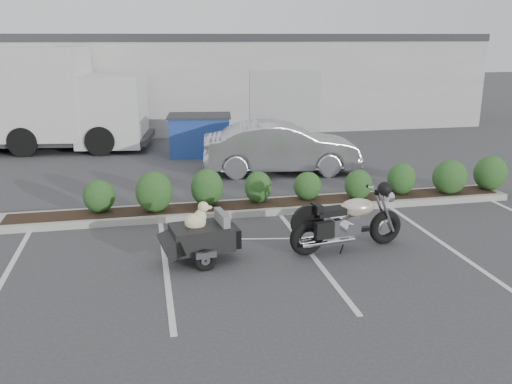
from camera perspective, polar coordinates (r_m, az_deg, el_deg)
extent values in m
plane|color=#38383A|center=(10.54, -1.43, -5.82)|extent=(90.00, 90.00, 0.00)
cube|color=#9E9E93|center=(12.73, 1.21, -1.53)|extent=(12.00, 1.00, 0.15)
cube|color=#9EA099|center=(26.74, -8.20, 11.86)|extent=(26.00, 10.00, 4.00)
torus|color=black|center=(10.11, 5.38, -4.81)|extent=(0.70, 0.27, 0.68)
torus|color=black|center=(10.90, 13.43, -3.61)|extent=(0.70, 0.27, 0.68)
cylinder|color=silver|center=(10.11, 5.38, -4.81)|extent=(0.30, 0.16, 0.29)
cylinder|color=silver|center=(10.90, 13.43, -3.61)|extent=(0.26, 0.14, 0.25)
cylinder|color=silver|center=(10.67, 13.54, -1.92)|extent=(0.44, 0.11, 0.91)
cylinder|color=silver|center=(10.83, 12.95, -1.61)|extent=(0.44, 0.11, 0.91)
cylinder|color=silver|center=(10.55, 12.63, 0.14)|extent=(0.14, 0.71, 0.03)
cylinder|color=silver|center=(10.75, 13.87, -0.55)|extent=(0.15, 0.20, 0.18)
sphere|color=black|center=(10.25, 13.39, 0.33)|extent=(0.30, 0.30, 0.27)
cube|color=silver|center=(10.39, 9.23, -3.46)|extent=(0.61, 0.42, 0.35)
cube|color=black|center=(10.49, 9.69, -4.08)|extent=(0.92, 0.23, 0.08)
ellipsoid|color=beige|center=(10.42, 10.64, -1.58)|extent=(0.72, 0.47, 0.34)
cube|color=black|center=(10.15, 7.80, -2.05)|extent=(0.60, 0.38, 0.12)
cube|color=black|center=(10.00, 6.42, -1.72)|extent=(0.17, 0.32, 0.16)
cylinder|color=silver|center=(10.13, 7.65, -5.27)|extent=(1.07, 0.25, 0.09)
cylinder|color=silver|center=(10.44, 6.72, -4.58)|extent=(1.07, 0.25, 0.09)
cube|color=black|center=(9.88, 7.20, -3.99)|extent=(0.36, 0.19, 0.31)
cube|color=black|center=(9.81, -5.75, -4.73)|extent=(1.17, 0.88, 0.43)
cube|color=slate|center=(9.81, -3.60, -2.96)|extent=(0.21, 0.64, 0.31)
cube|color=slate|center=(9.78, -5.48, -4.11)|extent=(0.80, 0.73, 0.04)
cube|color=black|center=(9.72, -8.96, -5.49)|extent=(0.49, 0.78, 0.37)
cube|color=black|center=(9.97, -2.55, -4.62)|extent=(0.28, 0.53, 0.35)
torus|color=black|center=(9.52, -5.35, -7.19)|extent=(0.41, 0.17, 0.40)
torus|color=black|center=(10.29, -6.59, -5.39)|extent=(0.41, 0.17, 0.40)
cube|color=silver|center=(9.42, -5.29, -6.62)|extent=(0.38, 0.13, 0.10)
cube|color=silver|center=(10.29, -6.68, -4.65)|extent=(0.38, 0.13, 0.10)
cylinder|color=black|center=(9.90, -6.00, -6.25)|extent=(0.17, 0.92, 0.04)
cylinder|color=silver|center=(10.07, -1.21, -4.83)|extent=(0.61, 0.12, 0.04)
ellipsoid|color=beige|center=(9.70, -6.40, -3.16)|extent=(0.42, 0.31, 0.31)
ellipsoid|color=beige|center=(9.69, -5.89, -2.65)|extent=(0.25, 0.24, 0.28)
sphere|color=beige|center=(9.65, -5.57, -1.58)|extent=(0.22, 0.22, 0.19)
ellipsoid|color=beige|center=(9.68, -5.04, -1.64)|extent=(0.15, 0.10, 0.07)
sphere|color=black|center=(9.69, -4.69, -1.60)|extent=(0.04, 0.04, 0.04)
ellipsoid|color=beige|center=(9.58, -5.72, -1.58)|extent=(0.05, 0.05, 0.11)
ellipsoid|color=beige|center=(9.69, -5.89, -1.39)|extent=(0.05, 0.05, 0.11)
cylinder|color=beige|center=(9.71, -5.59, -3.82)|extent=(0.05, 0.05, 0.12)
cylinder|color=beige|center=(9.82, -5.77, -3.59)|extent=(0.05, 0.05, 0.12)
imported|color=#B3B2BA|center=(16.05, 2.65, 4.70)|extent=(4.73, 2.12, 1.51)
cube|color=navy|center=(18.54, -5.92, 5.90)|extent=(2.15, 1.59, 1.33)
cube|color=#2D2D30|center=(18.43, -5.99, 7.99)|extent=(2.28, 1.71, 0.07)
cube|color=beige|center=(20.15, -14.94, 8.35)|extent=(2.56, 2.84, 2.44)
cube|color=black|center=(20.20, -14.87, 7.42)|extent=(0.39, 2.10, 1.11)
cube|color=beige|center=(21.02, -24.41, 9.45)|extent=(5.43, 3.36, 3.11)
cube|color=#2D2D30|center=(20.94, -21.63, 5.27)|extent=(8.03, 3.51, 0.22)
cylinder|color=black|center=(19.15, -16.08, 5.19)|extent=(1.03, 0.45, 1.00)
cylinder|color=black|center=(21.51, -14.74, 6.44)|extent=(1.03, 0.45, 1.00)
cylinder|color=black|center=(19.86, -23.31, 4.87)|extent=(1.03, 0.45, 1.00)
cylinder|color=black|center=(22.14, -21.27, 6.13)|extent=(1.03, 0.45, 1.00)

